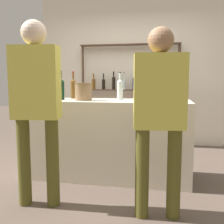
{
  "coord_description": "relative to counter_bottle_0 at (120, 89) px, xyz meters",
  "views": [
    {
      "loc": [
        0.6,
        -3.18,
        1.23
      ],
      "look_at": [
        0.0,
        0.0,
        0.83
      ],
      "focal_mm": 42.0,
      "sensor_mm": 36.0,
      "label": 1
    }
  ],
  "objects": [
    {
      "name": "ground_plane",
      "position": [
        -0.09,
        -0.08,
        -1.12
      ],
      "size": [
        16.0,
        16.0,
        0.0
      ],
      "primitive_type": "plane",
      "color": "brown"
    },
    {
      "name": "ice_bucket",
      "position": [
        -0.43,
        -0.16,
        -0.03
      ],
      "size": [
        0.22,
        0.22,
        0.21
      ],
      "color": "#846647",
      "rests_on": "bar_counter"
    },
    {
      "name": "customer_right",
      "position": [
        0.5,
        -0.98,
        -0.14
      ],
      "size": [
        0.46,
        0.25,
        1.67
      ],
      "rotation": [
        0.0,
        0.0,
        1.7
      ],
      "color": "brown",
      "rests_on": "ground_plane"
    },
    {
      "name": "counter_bottle_2",
      "position": [
        0.34,
        -0.27,
        -0.01
      ],
      "size": [
        0.09,
        0.09,
        0.33
      ],
      "color": "brown",
      "rests_on": "bar_counter"
    },
    {
      "name": "bar_counter",
      "position": [
        -0.09,
        -0.08,
        -0.63
      ],
      "size": [
        1.91,
        0.65,
        0.98
      ],
      "primitive_type": "cube",
      "color": "beige",
      "rests_on": "ground_plane"
    },
    {
      "name": "counter_bottle_1",
      "position": [
        -0.66,
        0.15,
        0.0
      ],
      "size": [
        0.07,
        0.07,
        0.36
      ],
      "color": "brown",
      "rests_on": "bar_counter"
    },
    {
      "name": "back_wall",
      "position": [
        -0.09,
        1.85,
        0.28
      ],
      "size": [
        3.51,
        0.12,
        2.8
      ],
      "primitive_type": "cube",
      "color": "beige",
      "rests_on": "ground_plane"
    },
    {
      "name": "counter_bottle_3",
      "position": [
        -0.74,
        -0.11,
        0.01
      ],
      "size": [
        0.09,
        0.09,
        0.37
      ],
      "color": "black",
      "rests_on": "bar_counter"
    },
    {
      "name": "counter_bottle_0",
      "position": [
        0.0,
        0.0,
        0.0
      ],
      "size": [
        0.07,
        0.07,
        0.35
      ],
      "color": "silver",
      "rests_on": "bar_counter"
    },
    {
      "name": "back_shelf",
      "position": [
        -0.08,
        1.67,
        0.11
      ],
      "size": [
        1.86,
        0.18,
        1.89
      ],
      "color": "#4C3828",
      "rests_on": "ground_plane"
    },
    {
      "name": "customer_left",
      "position": [
        -0.65,
        -0.96,
        -0.07
      ],
      "size": [
        0.46,
        0.25,
        1.78
      ],
      "rotation": [
        0.0,
        0.0,
        1.69
      ],
      "color": "brown",
      "rests_on": "ground_plane"
    },
    {
      "name": "wine_glass",
      "position": [
        0.34,
        -0.0,
        -0.03
      ],
      "size": [
        0.08,
        0.08,
        0.16
      ],
      "color": "silver",
      "rests_on": "bar_counter"
    }
  ]
}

